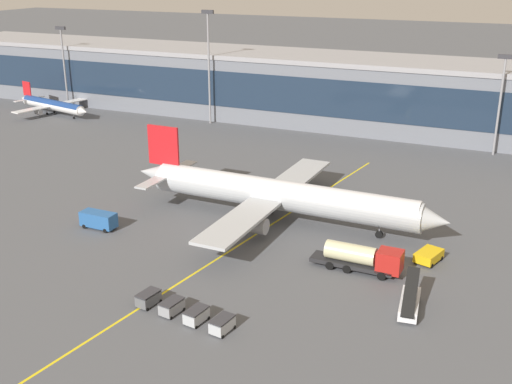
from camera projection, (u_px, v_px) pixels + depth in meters
The scene contains 16 objects.
ground_plane at pixel (212, 239), 82.93m from camera, with size 700.00×700.00×0.00m, color #515459.
apron_lead_in_line at pixel (249, 239), 82.93m from camera, with size 0.30×80.00×0.01m, color yellow.
terminal_building at pixel (320, 89), 142.07m from camera, with size 206.87×21.01×15.07m.
main_airliner at pixel (279, 195), 87.70m from camera, with size 46.70×37.04×11.66m.
fuel_tanker at pixel (362, 258), 73.64m from camera, with size 10.85×2.87×3.25m.
crew_van at pixel (98, 219), 85.92m from camera, with size 5.02×2.18×2.30m.
belt_loader at pixel (410, 303), 65.39m from camera, with size 2.60×7.01×3.49m.
pushback_tug at pixel (428, 256), 76.23m from camera, with size 3.27×4.29×1.40m.
baggage_cart_0 at pixel (148, 298), 66.66m from camera, with size 1.95×2.84×1.48m.
baggage_cart_1 at pixel (172, 307), 65.05m from camera, with size 1.95×2.84×1.48m.
baggage_cart_2 at pixel (196, 315), 63.44m from camera, with size 1.95×2.84×1.48m.
baggage_cart_3 at pixel (222, 324), 61.83m from camera, with size 1.95×2.84×1.48m.
commuter_jet_near at pixel (53, 105), 150.28m from camera, with size 24.94×19.90×6.92m.
apron_light_mast_0 at pixel (501, 96), 115.52m from camera, with size 2.80×0.50×18.81m.
apron_light_mast_1 at pixel (64, 60), 154.50m from camera, with size 2.80×0.50×19.92m.
apron_light_mast_2 at pixel (209, 59), 137.95m from camera, with size 2.80×0.50×24.85m.
Camera 1 is at (36.47, -66.71, 34.21)m, focal length 44.13 mm.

